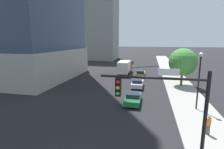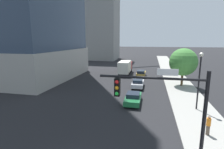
% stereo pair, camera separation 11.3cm
% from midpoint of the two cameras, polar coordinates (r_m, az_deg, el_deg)
% --- Properties ---
extents(sidewalk, '(4.59, 120.00, 0.15)m').
position_cam_midpoint_polar(sidewalk, '(28.83, 21.49, -4.88)').
color(sidewalk, '#9E9B93').
rests_on(sidewalk, ground).
extents(construction_building, '(18.47, 13.10, 39.74)m').
position_cam_midpoint_polar(construction_building, '(71.70, -3.64, 18.05)').
color(construction_building, gray).
rests_on(construction_building, ground).
extents(traffic_light_pole, '(5.87, 0.48, 5.93)m').
position_cam_midpoint_polar(traffic_light_pole, '(10.33, 16.48, -8.27)').
color(traffic_light_pole, black).
rests_on(traffic_light_pole, sidewalk).
extents(street_lamp, '(0.44, 0.44, 6.18)m').
position_cam_midpoint_polar(street_lamp, '(20.93, 26.11, 0.44)').
color(street_lamp, black).
rests_on(street_lamp, sidewalk).
extents(street_tree, '(4.46, 4.46, 6.15)m').
position_cam_midpoint_polar(street_tree, '(31.14, 21.66, 3.74)').
color(street_tree, brown).
rests_on(street_tree, sidewalk).
extents(car_gold, '(1.79, 4.26, 1.43)m').
position_cam_midpoint_polar(car_gold, '(37.84, 9.07, 0.41)').
color(car_gold, '#AD8938').
rests_on(car_gold, ground).
extents(car_silver, '(1.78, 4.32, 1.41)m').
position_cam_midpoint_polar(car_silver, '(29.06, 8.06, -2.79)').
color(car_silver, '#B7B7BC').
rests_on(car_silver, ground).
extents(car_green, '(1.81, 4.35, 1.32)m').
position_cam_midpoint_polar(car_green, '(21.93, 6.60, -7.51)').
color(car_green, '#1E6638').
rests_on(car_green, ground).
extents(box_truck, '(2.30, 7.65, 3.00)m').
position_cam_midpoint_polar(box_truck, '(39.95, 4.01, 2.50)').
color(box_truck, '#B21E1E').
rests_on(box_truck, ground).
extents(pedestrian_orange_shirt, '(0.34, 0.34, 1.62)m').
position_cam_midpoint_polar(pedestrian_orange_shirt, '(16.51, 28.38, -14.03)').
color(pedestrian_orange_shirt, brown).
rests_on(pedestrian_orange_shirt, sidewalk).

